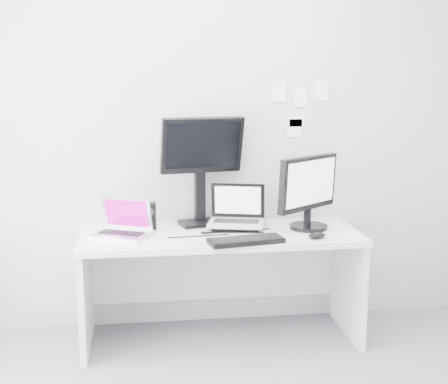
# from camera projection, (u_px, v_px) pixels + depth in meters

# --- Properties ---
(back_wall) EXTENTS (3.60, 0.00, 3.60)m
(back_wall) POSITION_uv_depth(u_px,v_px,m) (214.00, 132.00, 4.23)
(back_wall) COLOR #B7B9BB
(back_wall) RESTS_ON ground
(desk) EXTENTS (1.80, 0.70, 0.73)m
(desk) POSITION_uv_depth(u_px,v_px,m) (221.00, 286.00, 4.07)
(desk) COLOR white
(desk) RESTS_ON ground
(macbook) EXTENTS (0.41, 0.37, 0.25)m
(macbook) POSITION_uv_depth(u_px,v_px,m) (120.00, 217.00, 3.88)
(macbook) COLOR silver
(macbook) RESTS_ON desk
(speaker) EXTENTS (0.11, 0.11, 0.17)m
(speaker) POSITION_uv_depth(u_px,v_px,m) (149.00, 216.00, 4.09)
(speaker) COLOR black
(speaker) RESTS_ON desk
(dell_laptop) EXTENTS (0.42, 0.36, 0.30)m
(dell_laptop) POSITION_uv_depth(u_px,v_px,m) (236.00, 207.00, 4.07)
(dell_laptop) COLOR #ADB0B5
(dell_laptop) RESTS_ON desk
(rear_monitor) EXTENTS (0.58, 0.31, 0.75)m
(rear_monitor) POSITION_uv_depth(u_px,v_px,m) (201.00, 170.00, 4.15)
(rear_monitor) COLOR black
(rear_monitor) RESTS_ON desk
(samsung_monitor) EXTENTS (0.59, 0.53, 0.50)m
(samsung_monitor) POSITION_uv_depth(u_px,v_px,m) (309.00, 191.00, 4.07)
(samsung_monitor) COLOR black
(samsung_monitor) RESTS_ON desk
(keyboard) EXTENTS (0.47, 0.24, 0.03)m
(keyboard) POSITION_uv_depth(u_px,v_px,m) (246.00, 241.00, 3.75)
(keyboard) COLOR black
(keyboard) RESTS_ON desk
(mouse) EXTENTS (0.14, 0.11, 0.04)m
(mouse) POSITION_uv_depth(u_px,v_px,m) (317.00, 236.00, 3.85)
(mouse) COLOR black
(mouse) RESTS_ON desk
(wall_note_0) EXTENTS (0.10, 0.00, 0.14)m
(wall_note_0) POSITION_uv_depth(u_px,v_px,m) (279.00, 92.00, 4.24)
(wall_note_0) COLOR white
(wall_note_0) RESTS_ON back_wall
(wall_note_1) EXTENTS (0.09, 0.00, 0.13)m
(wall_note_1) POSITION_uv_depth(u_px,v_px,m) (300.00, 98.00, 4.27)
(wall_note_1) COLOR white
(wall_note_1) RESTS_ON back_wall
(wall_note_2) EXTENTS (0.10, 0.00, 0.14)m
(wall_note_2) POSITION_uv_depth(u_px,v_px,m) (322.00, 90.00, 4.28)
(wall_note_2) COLOR white
(wall_note_2) RESTS_ON back_wall
(wall_note_3) EXTENTS (0.11, 0.00, 0.08)m
(wall_note_3) POSITION_uv_depth(u_px,v_px,m) (297.00, 121.00, 4.29)
(wall_note_3) COLOR white
(wall_note_3) RESTS_ON back_wall
(wall_note_4) EXTENTS (0.11, 0.00, 0.12)m
(wall_note_4) POSITION_uv_depth(u_px,v_px,m) (295.00, 128.00, 4.30)
(wall_note_4) COLOR white
(wall_note_4) RESTS_ON back_wall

